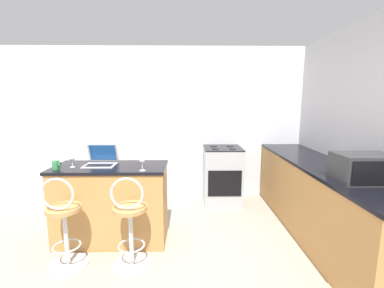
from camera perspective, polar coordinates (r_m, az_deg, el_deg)
ground_plane at (r=2.73m, az=-10.17°, el=-29.00°), size 20.00×20.00×0.00m
wall_back at (r=4.52m, az=-5.83°, el=4.50°), size 12.00×0.06×2.60m
breakfast_bar at (r=3.33m, az=-17.31°, el=-12.48°), size 1.32×0.59×0.94m
counter_right at (r=3.66m, az=26.35°, el=-11.04°), size 0.67×2.89×0.94m
bar_stool_near at (r=3.01m, az=-26.53°, el=-15.92°), size 0.40×0.40×0.98m
bar_stool_far at (r=2.80m, az=-13.58°, el=-17.13°), size 0.40×0.40×0.98m
laptop at (r=3.27m, az=-19.51°, el=-3.29°), size 0.36×0.30×0.24m
microwave at (r=2.92m, az=33.88°, el=-4.46°), size 0.51×0.35×0.27m
stove_range at (r=4.35m, az=6.75°, el=-6.86°), size 0.62×0.61×0.95m
wine_glass_tall at (r=2.86m, az=-11.01°, el=-3.62°), size 0.07×0.07×0.16m
mug_green at (r=3.25m, az=-27.98°, el=-4.14°), size 0.09×0.07×0.10m
wine_glass_short at (r=3.26m, az=-25.11°, el=-2.91°), size 0.07×0.07×0.15m
mug_blue at (r=3.73m, az=29.09°, el=-2.65°), size 0.09×0.08×0.09m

